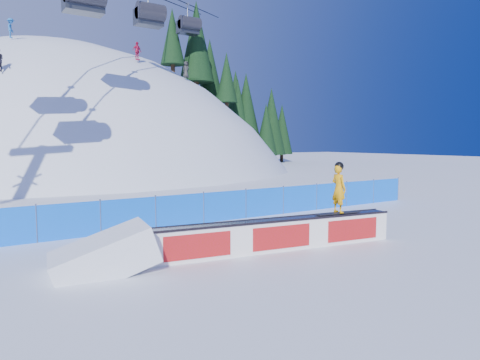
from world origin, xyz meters
TOP-DOWN VIEW (x-y plane):
  - ground at (0.00, 0.00)m, footprint 160.00×160.00m
  - snow_hill at (0.00, 42.00)m, footprint 64.00×64.00m
  - treeline at (21.57, 42.09)m, footprint 21.90×11.15m
  - safety_fence at (0.00, 4.50)m, footprint 22.05×0.05m
  - rail_box at (-1.15, -0.41)m, footprint 7.90×1.74m
  - snow_ramp at (-6.04, 0.34)m, footprint 2.81×2.00m
  - snowboarder at (1.01, -0.74)m, footprint 1.59×0.57m
  - distant_skiers at (0.05, 29.05)m, footprint 17.98×8.68m

SIDE VIEW (x-z plane):
  - snow_hill at x=0.00m, z-range -50.00..14.00m
  - ground at x=0.00m, z-range 0.00..0.00m
  - snow_ramp at x=-6.04m, z-range -0.81..0.81m
  - rail_box at x=-1.15m, z-range -0.01..0.94m
  - safety_fence at x=0.00m, z-range -0.05..1.25m
  - snowboarder at x=1.01m, z-range 0.94..2.57m
  - treeline at x=21.57m, z-range -0.07..20.90m
  - distant_skiers at x=0.05m, z-range 8.25..13.89m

